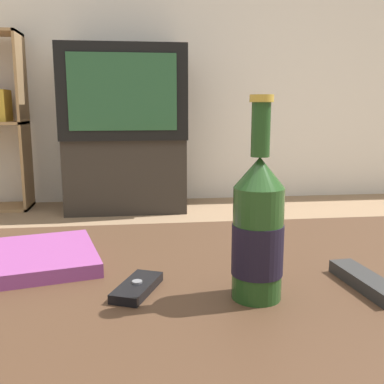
# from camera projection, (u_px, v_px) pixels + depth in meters

# --- Properties ---
(back_wall) EXTENTS (8.00, 0.05, 2.60)m
(back_wall) POSITION_uv_depth(u_px,v_px,m) (148.00, 35.00, 3.49)
(back_wall) COLOR silver
(back_wall) RESTS_ON ground_plane
(coffee_table) EXTENTS (1.03, 0.77, 0.49)m
(coffee_table) POSITION_uv_depth(u_px,v_px,m) (214.00, 329.00, 0.71)
(coffee_table) COLOR #422B1C
(coffee_table) RESTS_ON ground_plane
(tv_stand) EXTENTS (0.86, 0.50, 0.53)m
(tv_stand) POSITION_uv_depth(u_px,v_px,m) (126.00, 174.00, 3.34)
(tv_stand) COLOR #28231E
(tv_stand) RESTS_ON ground_plane
(television) EXTENTS (0.87, 0.58, 0.64)m
(television) POSITION_uv_depth(u_px,v_px,m) (124.00, 93.00, 3.23)
(television) COLOR black
(television) RESTS_ON tv_stand
(beer_bottle) EXTENTS (0.07, 0.07, 0.29)m
(beer_bottle) POSITION_uv_depth(u_px,v_px,m) (258.00, 230.00, 0.63)
(beer_bottle) COLOR #1E4219
(beer_bottle) RESTS_ON coffee_table
(cell_phone) EXTENTS (0.08, 0.11, 0.02)m
(cell_phone) POSITION_uv_depth(u_px,v_px,m) (137.00, 287.00, 0.67)
(cell_phone) COLOR black
(cell_phone) RESTS_ON coffee_table
(remote_control) EXTENTS (0.05, 0.15, 0.02)m
(remote_control) POSITION_uv_depth(u_px,v_px,m) (366.00, 282.00, 0.68)
(remote_control) COLOR #282828
(remote_control) RESTS_ON coffee_table
(table_book) EXTENTS (0.24, 0.26, 0.02)m
(table_book) POSITION_uv_depth(u_px,v_px,m) (37.00, 257.00, 0.79)
(table_book) COLOR #7F3875
(table_book) RESTS_ON coffee_table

